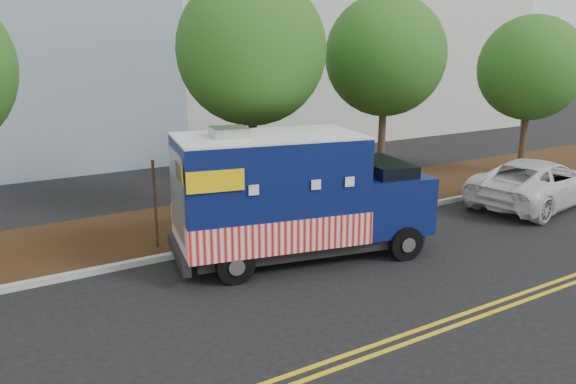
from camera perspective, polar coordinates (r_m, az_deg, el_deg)
ground at (r=14.21m, az=0.72°, el=-6.42°), size 120.00×120.00×0.00m
curb at (r=15.32m, az=-2.08°, el=-4.55°), size 120.00×0.18×0.15m
mulch_strip at (r=17.09m, az=-5.56°, el=-2.55°), size 120.00×4.00×0.15m
centerline_near at (r=11.05m, az=13.49°, el=-13.32°), size 120.00×0.10×0.01m
centerline_far at (r=10.90m, az=14.44°, el=-13.80°), size 120.00×0.10×0.01m
tree_b at (r=16.35m, az=-3.73°, el=14.17°), size 4.26×4.26×7.12m
tree_c at (r=19.97m, az=9.84°, el=13.48°), size 4.13×4.13×6.85m
tree_d at (r=23.94m, az=23.44°, el=11.46°), size 3.99×3.99×6.27m
sign_post at (r=14.42m, az=-13.33°, el=-1.49°), size 0.06×0.06×2.40m
food_truck at (r=13.58m, az=0.28°, el=-0.74°), size 6.64×3.56×3.33m
white_car at (r=20.14m, az=24.01°, el=0.91°), size 5.83×3.38×1.53m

